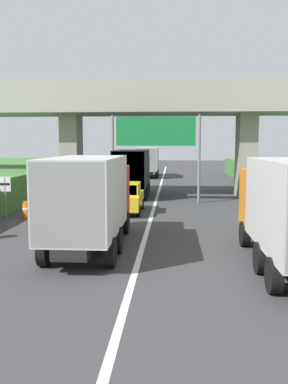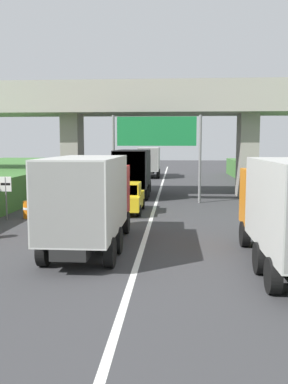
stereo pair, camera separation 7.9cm
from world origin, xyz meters
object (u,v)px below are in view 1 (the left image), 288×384
Objects in this scene: truck_red at (90,198)px; car_yellow at (126,198)px; overhead_highway_sign at (156,138)px; construction_barrel_4 at (54,198)px; speed_limit_sign at (5,191)px; truck_silver at (148,160)px; truck_black at (133,170)px; construction_barrel_3 at (28,209)px.

car_yellow is at bearing 87.42° from truck_red.
overhead_highway_sign is 6.53× the size of construction_barrel_4.
truck_silver is (5.68, 28.31, 0.46)m from speed_limit_sign.
truck_black is 7.65m from car_yellow.
truck_silver reaches higher than construction_barrel_4.
construction_barrel_3 is (0.94, 0.59, -1.02)m from speed_limit_sign.
car_yellow is 5.39m from construction_barrel_3.
truck_red is 12.05m from construction_barrel_4.
truck_black reaches higher than construction_barrel_3.
truck_red and truck_black have the same top height.
truck_red is 15.87m from truck_black.
truck_black is at bearing 89.83° from truck_red.
overhead_highway_sign reaches higher than construction_barrel_4.
truck_red is 8.11× the size of construction_barrel_3.
truck_black reaches higher than construction_barrel_4.
speed_limit_sign is 6.50m from car_yellow.
construction_barrel_4 is (-6.47, -1.53, -3.83)m from overhead_highway_sign.
truck_silver is at bearing 89.72° from truck_red.
overhead_highway_sign is 2.64× the size of speed_limit_sign.
truck_silver is (0.16, 33.92, 0.00)m from truck_red.
truck_red and truck_silver have the same top height.
truck_silver is 23.41m from construction_barrel_4.
truck_silver is at bearing 78.26° from construction_barrel_4.
speed_limit_sign is at bearing -136.72° from overhead_highway_sign.
overhead_highway_sign is at bearing -85.39° from truck_silver.
speed_limit_sign is (-7.40, -6.97, -2.81)m from overhead_highway_sign.
overhead_highway_sign is 0.81× the size of truck_red.
overhead_highway_sign is 0.81× the size of truck_silver.
truck_red reaches higher than speed_limit_sign.
construction_barrel_4 is at bearing 112.57° from truck_red.
truck_red is 8.11× the size of construction_barrel_4.
overhead_highway_sign is 4.45m from truck_black.
overhead_highway_sign is 1.43× the size of car_yellow.
truck_silver is 28.16m from construction_barrel_3.
construction_barrel_4 is at bearing 90.22° from construction_barrel_3.
overhead_highway_sign is 7.68m from construction_barrel_4.
truck_silver is at bearing 90.47° from car_yellow.
truck_red is (5.51, -5.61, 0.46)m from speed_limit_sign.
car_yellow is at bearing -28.94° from construction_barrel_4.
overhead_highway_sign is 9.85m from construction_barrel_3.
truck_black is at bearing 92.47° from car_yellow.
construction_barrel_3 is (-4.62, -9.67, -1.47)m from truck_black.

